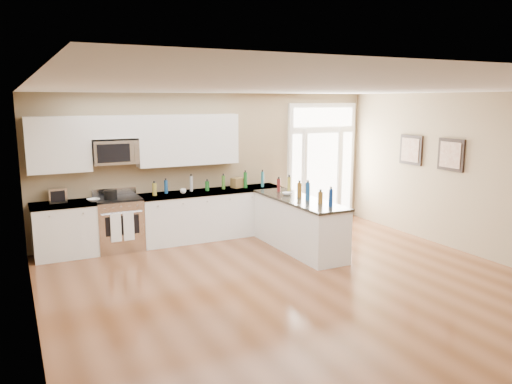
% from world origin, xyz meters
% --- Properties ---
extents(ground, '(8.00, 8.00, 0.00)m').
position_xyz_m(ground, '(0.00, 0.00, 0.00)').
color(ground, brown).
extents(room_shell, '(8.00, 8.00, 8.00)m').
position_xyz_m(room_shell, '(0.00, 0.00, 1.71)').
color(room_shell, '#998360').
rests_on(room_shell, ground).
extents(back_cabinet_left, '(1.10, 0.66, 0.94)m').
position_xyz_m(back_cabinet_left, '(-2.87, 3.69, 0.44)').
color(back_cabinet_left, white).
rests_on(back_cabinet_left, ground).
extents(back_cabinet_right, '(2.85, 0.66, 0.94)m').
position_xyz_m(back_cabinet_right, '(-0.16, 3.69, 0.44)').
color(back_cabinet_right, white).
rests_on(back_cabinet_right, ground).
extents(peninsula_cabinet, '(0.69, 2.32, 0.94)m').
position_xyz_m(peninsula_cabinet, '(0.93, 2.24, 0.43)').
color(peninsula_cabinet, white).
rests_on(peninsula_cabinet, ground).
extents(upper_cabinet_left, '(1.04, 0.33, 0.95)m').
position_xyz_m(upper_cabinet_left, '(-2.88, 3.83, 1.93)').
color(upper_cabinet_left, white).
rests_on(upper_cabinet_left, room_shell).
extents(upper_cabinet_right, '(1.94, 0.33, 0.95)m').
position_xyz_m(upper_cabinet_right, '(-0.57, 3.83, 1.93)').
color(upper_cabinet_right, white).
rests_on(upper_cabinet_right, room_shell).
extents(upper_cabinet_short, '(0.82, 0.33, 0.40)m').
position_xyz_m(upper_cabinet_short, '(-1.95, 3.83, 2.20)').
color(upper_cabinet_short, white).
rests_on(upper_cabinet_short, room_shell).
extents(microwave, '(0.78, 0.41, 0.42)m').
position_xyz_m(microwave, '(-1.95, 3.80, 1.76)').
color(microwave, silver).
rests_on(microwave, room_shell).
extents(entry_door, '(1.70, 0.10, 2.60)m').
position_xyz_m(entry_door, '(2.55, 3.95, 1.30)').
color(entry_door, white).
rests_on(entry_door, ground).
extents(wall_art_near, '(0.05, 0.58, 0.58)m').
position_xyz_m(wall_art_near, '(3.47, 2.20, 1.70)').
color(wall_art_near, black).
rests_on(wall_art_near, room_shell).
extents(wall_art_far, '(0.05, 0.58, 0.58)m').
position_xyz_m(wall_art_far, '(3.47, 1.20, 1.70)').
color(wall_art_far, black).
rests_on(wall_art_far, room_shell).
extents(kitchen_range, '(0.80, 0.70, 1.08)m').
position_xyz_m(kitchen_range, '(-1.97, 3.69, 0.48)').
color(kitchen_range, silver).
rests_on(kitchen_range, ground).
extents(stockpot, '(0.23, 0.23, 0.18)m').
position_xyz_m(stockpot, '(-2.10, 3.62, 1.04)').
color(stockpot, black).
rests_on(stockpot, kitchen_range).
extents(toaster_oven, '(0.31, 0.25, 0.25)m').
position_xyz_m(toaster_oven, '(-2.96, 3.79, 1.07)').
color(toaster_oven, silver).
rests_on(toaster_oven, back_cabinet_left).
extents(cardboard_box, '(0.28, 0.23, 0.20)m').
position_xyz_m(cardboard_box, '(0.42, 3.76, 1.04)').
color(cardboard_box, brown).
rests_on(cardboard_box, back_cabinet_right).
extents(bowl_left, '(0.25, 0.25, 0.05)m').
position_xyz_m(bowl_left, '(-2.40, 3.59, 0.97)').
color(bowl_left, white).
rests_on(bowl_left, back_cabinet_left).
extents(bowl_peninsula, '(0.20, 0.20, 0.05)m').
position_xyz_m(bowl_peninsula, '(0.89, 2.60, 0.97)').
color(bowl_peninsula, white).
rests_on(bowl_peninsula, peninsula_cabinet).
extents(cup_counter, '(0.13, 0.13, 0.09)m').
position_xyz_m(cup_counter, '(-0.77, 3.62, 0.98)').
color(cup_counter, white).
rests_on(cup_counter, back_cabinet_right).
extents(counter_bottles, '(2.40, 2.45, 0.32)m').
position_xyz_m(counter_bottles, '(0.41, 2.93, 1.08)').
color(counter_bottles, '#19591E').
rests_on(counter_bottles, back_cabinet_right).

